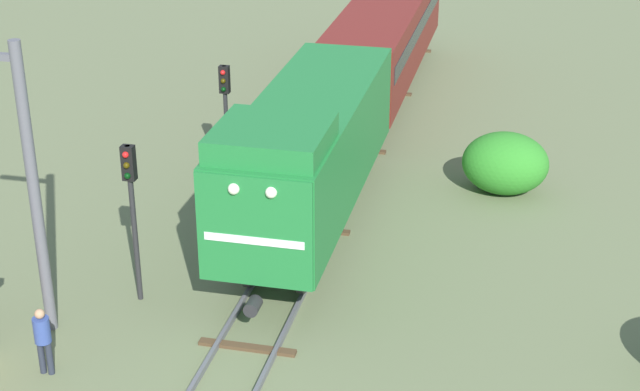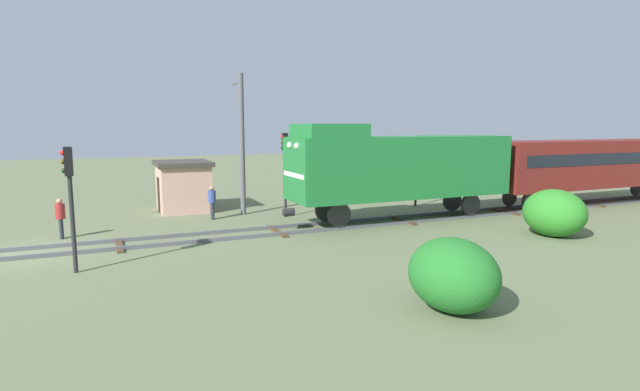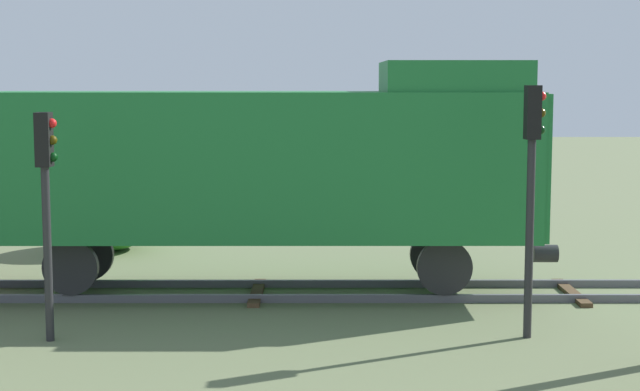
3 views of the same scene
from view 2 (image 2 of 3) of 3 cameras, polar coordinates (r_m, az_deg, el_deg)
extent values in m
plane|color=#66704C|center=(21.27, -30.73, -5.85)|extent=(116.54, 116.54, 0.00)
cube|color=#595960|center=(21.95, -30.51, -5.22)|extent=(0.10, 77.69, 0.16)
cube|color=#595960|center=(20.56, -30.98, -6.09)|extent=(0.10, 77.69, 0.16)
cube|color=#4C3823|center=(21.08, -21.95, -5.29)|extent=(2.40, 0.24, 0.09)
cube|color=#4C3823|center=(22.17, -4.96, -4.09)|extent=(2.40, 0.24, 0.09)
cube|color=#4C3823|center=(24.95, 9.28, -2.80)|extent=(2.40, 0.24, 0.09)
cube|color=#4C3823|center=(28.94, 20.13, -1.70)|extent=(2.40, 0.24, 0.09)
cube|color=#4C3823|center=(33.71, 28.12, -0.85)|extent=(2.40, 0.24, 0.09)
cube|color=#1E7233|center=(24.57, 9.30, 3.30)|extent=(2.90, 11.00, 2.90)
cube|color=#1E7233|center=(22.61, 1.00, 7.45)|extent=(2.75, 2.80, 0.60)
cube|color=#1E7233|center=(22.06, -2.92, 2.87)|extent=(2.84, 0.10, 2.84)
cube|color=white|center=(22.06, -3.01, 2.35)|extent=(2.46, 0.06, 0.20)
sphere|color=white|center=(22.39, -3.47, 5.76)|extent=(0.28, 0.28, 0.28)
sphere|color=white|center=(21.55, -2.64, 5.68)|extent=(0.28, 0.28, 0.28)
cylinder|color=#262628|center=(22.20, -3.61, -1.92)|extent=(0.36, 0.50, 0.36)
cylinder|color=#262628|center=(23.68, 0.69, -1.65)|extent=(0.18, 1.10, 1.10)
cylinder|color=#262628|center=(22.39, 2.21, -2.21)|extent=(0.18, 1.10, 1.10)
cylinder|color=#262628|center=(27.52, 14.88, -0.56)|extent=(0.18, 1.10, 1.10)
cylinder|color=#262628|center=(26.43, 16.81, -0.98)|extent=(0.18, 1.10, 1.10)
cube|color=maroon|center=(33.53, 28.49, 3.26)|extent=(2.80, 14.00, 2.70)
cube|color=black|center=(33.51, 28.53, 3.86)|extent=(2.84, 12.88, 0.64)
cylinder|color=#262628|center=(30.17, 20.84, -0.21)|extent=(0.16, 0.96, 0.96)
cylinder|color=#262628|center=(29.17, 22.81, -0.58)|extent=(0.16, 0.96, 0.96)
cylinder|color=#262628|center=(38.48, 32.43, 0.73)|extent=(0.16, 0.96, 0.96)
cylinder|color=#262628|center=(17.59, -26.50, -1.57)|extent=(0.14, 0.14, 4.02)
cube|color=black|center=(17.42, -26.82, 3.50)|extent=(0.32, 0.24, 0.90)
sphere|color=red|center=(17.41, -27.33, 4.36)|extent=(0.16, 0.16, 0.16)
sphere|color=#3C3306|center=(17.43, -27.28, 3.44)|extent=(0.16, 0.16, 0.16)
sphere|color=black|center=(17.45, -27.22, 2.53)|extent=(0.16, 0.16, 0.16)
cylinder|color=#262628|center=(25.55, -4.00, 2.31)|extent=(0.14, 0.14, 4.30)
cube|color=black|center=(25.44, -4.04, 6.12)|extent=(0.32, 0.24, 0.90)
sphere|color=red|center=(25.39, -4.34, 6.72)|extent=(0.16, 0.16, 0.16)
sphere|color=#3C3306|center=(25.39, -4.33, 6.09)|extent=(0.16, 0.16, 0.16)
sphere|color=black|center=(25.40, -4.33, 5.46)|extent=(0.16, 0.16, 0.16)
cylinder|color=#262628|center=(29.46, 10.93, 2.51)|extent=(0.14, 0.14, 3.86)
cube|color=black|center=(29.36, 11.01, 5.38)|extent=(0.32, 0.24, 0.90)
sphere|color=red|center=(29.27, 10.79, 5.91)|extent=(0.16, 0.16, 0.16)
sphere|color=#3C3306|center=(29.28, 10.78, 5.36)|extent=(0.16, 0.16, 0.16)
sphere|color=black|center=(29.30, 10.76, 4.81)|extent=(0.16, 0.16, 0.16)
cylinder|color=#262B38|center=(23.51, -27.44, -3.33)|extent=(0.15, 0.15, 0.85)
cylinder|color=#262B38|center=(23.32, -27.47, -3.43)|extent=(0.15, 0.15, 0.85)
cylinder|color=maroon|center=(23.29, -27.57, -1.61)|extent=(0.38, 0.38, 0.62)
sphere|color=tan|center=(23.23, -27.64, -0.57)|extent=(0.23, 0.23, 0.23)
cylinder|color=#262B38|center=(25.69, -12.24, -1.71)|extent=(0.15, 0.15, 0.85)
cylinder|color=#262B38|center=(25.50, -12.15, -1.78)|extent=(0.15, 0.15, 0.85)
cylinder|color=#33478C|center=(25.48, -12.24, -0.12)|extent=(0.38, 0.38, 0.62)
sphere|color=tan|center=(25.43, -12.27, 0.83)|extent=(0.23, 0.23, 0.23)
cylinder|color=#595960|center=(26.44, -8.90, 5.72)|extent=(0.28, 0.28, 7.33)
cube|color=#595960|center=(27.39, -9.54, 12.62)|extent=(1.80, 0.16, 0.16)
cube|color=#D19E8C|center=(28.55, -15.35, 0.82)|extent=(3.20, 2.60, 2.50)
cube|color=#3F3833|center=(28.42, -15.45, 3.56)|extent=(3.50, 2.90, 0.24)
cube|color=#2D2319|center=(28.43, -17.96, 0.08)|extent=(0.80, 0.06, 1.90)
ellipsoid|color=#226E26|center=(13.21, 14.98, -8.74)|extent=(2.58, 2.11, 1.88)
ellipsoid|color=#2D8226|center=(23.39, 25.20, -1.81)|extent=(2.76, 2.26, 2.01)
camera|label=1|loc=(20.58, -66.85, 27.68)|focal=55.00mm
camera|label=3|loc=(42.11, -6.96, 7.51)|focal=55.00mm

